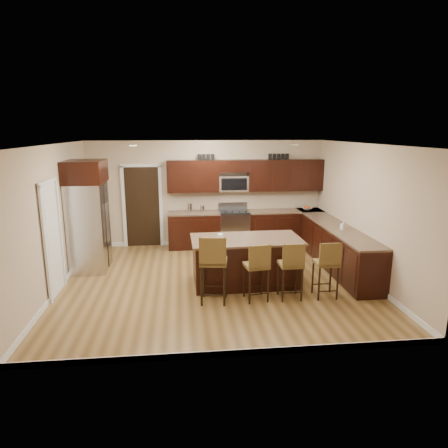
{
  "coord_description": "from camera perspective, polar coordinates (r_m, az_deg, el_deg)",
  "views": [
    {
      "loc": [
        -0.64,
        -7.49,
        2.95
      ],
      "look_at": [
        0.2,
        0.4,
        1.08
      ],
      "focal_mm": 32.0,
      "sensor_mm": 36.0,
      "label": 1
    }
  ],
  "objects": [
    {
      "name": "ceiling",
      "position": [
        7.52,
        -1.24,
        11.35
      ],
      "size": [
        6.0,
        6.0,
        0.0
      ],
      "primitive_type": "plane",
      "rotation": [
        3.14,
        0.0,
        0.0
      ],
      "color": "silver",
      "rests_on": "wall_back"
    },
    {
      "name": "stool_right",
      "position": [
        7.13,
        9.62,
        -5.69
      ],
      "size": [
        0.4,
        0.4,
        1.06
      ],
      "rotation": [
        0.0,
        0.0,
        0.01
      ],
      "color": "brown",
      "rests_on": "floor"
    },
    {
      "name": "stool_extra",
      "position": [
        7.33,
        14.54,
        -5.41
      ],
      "size": [
        0.4,
        0.4,
        1.06
      ],
      "rotation": [
        0.0,
        0.0,
        0.01
      ],
      "color": "brown",
      "rests_on": "floor"
    },
    {
      "name": "island",
      "position": [
        7.84,
        3.14,
        -5.51
      ],
      "size": [
        2.13,
        1.15,
        0.92
      ],
      "rotation": [
        0.0,
        0.0,
        0.02
      ],
      "color": "black",
      "rests_on": "floor"
    },
    {
      "name": "doorway",
      "position": [
        10.45,
        -11.56,
        2.41
      ],
      "size": [
        0.85,
        0.03,
        2.06
      ],
      "primitive_type": "cube",
      "color": "black",
      "rests_on": "floor"
    },
    {
      "name": "fruit_bowl",
      "position": [
        10.65,
        11.77,
        2.17
      ],
      "size": [
        0.29,
        0.29,
        0.07
      ],
      "primitive_type": "imported",
      "rotation": [
        0.0,
        0.0,
        0.11
      ],
      "color": "silver",
      "rests_on": "base_cabinets"
    },
    {
      "name": "floor",
      "position": [
        8.08,
        -1.14,
        -8.17
      ],
      "size": [
        6.0,
        6.0,
        0.0
      ],
      "primitive_type": "plane",
      "color": "olive",
      "rests_on": "ground"
    },
    {
      "name": "wall_back",
      "position": [
        10.38,
        -2.51,
        4.39
      ],
      "size": [
        6.0,
        0.0,
        6.0
      ],
      "primitive_type": "plane",
      "rotation": [
        1.57,
        0.0,
        0.0
      ],
      "color": "#C2AB8C",
      "rests_on": "floor"
    },
    {
      "name": "refrigerator",
      "position": [
        8.89,
        -18.84,
        1.2
      ],
      "size": [
        0.79,
        1.0,
        2.35
      ],
      "color": "silver",
      "rests_on": "floor"
    },
    {
      "name": "upper_cabinets",
      "position": [
        10.27,
        3.38,
        7.04
      ],
      "size": [
        4.0,
        0.33,
        0.8
      ],
      "color": "black",
      "rests_on": "wall_back"
    },
    {
      "name": "soap_bottle",
      "position": [
        8.71,
        16.63,
        -0.17
      ],
      "size": [
        0.11,
        0.11,
        0.18
      ],
      "primitive_type": "imported",
      "rotation": [
        0.0,
        0.0,
        0.39
      ],
      "color": "#B2B2B2",
      "rests_on": "base_cabinets"
    },
    {
      "name": "island_jar",
      "position": [
        7.62,
        -0.53,
        -1.8
      ],
      "size": [
        0.1,
        0.1,
        0.1
      ],
      "primitive_type": "cylinder",
      "color": "white",
      "rests_on": "island"
    },
    {
      "name": "wall_left",
      "position": [
        8.01,
        -23.09,
        0.66
      ],
      "size": [
        0.0,
        5.5,
        5.5
      ],
      "primitive_type": "plane",
      "rotation": [
        1.57,
        0.0,
        1.57
      ],
      "color": "#C2AB8C",
      "rests_on": "floor"
    },
    {
      "name": "range",
      "position": [
        10.33,
        1.42,
        -0.62
      ],
      "size": [
        0.76,
        0.64,
        1.11
      ],
      "color": "silver",
      "rests_on": "floor"
    },
    {
      "name": "letter_decor",
      "position": [
        10.21,
        2.62,
        9.57
      ],
      "size": [
        2.2,
        0.03,
        0.15
      ],
      "primitive_type": null,
      "color": "black",
      "rests_on": "upper_cabinets"
    },
    {
      "name": "stool_mid",
      "position": [
        6.99,
        4.8,
        -5.93
      ],
      "size": [
        0.44,
        0.44,
        1.05
      ],
      "rotation": [
        0.0,
        0.0,
        0.14
      ],
      "color": "brown",
      "rests_on": "floor"
    },
    {
      "name": "canister_short",
      "position": [
        10.14,
        -3.1,
        2.17
      ],
      "size": [
        0.11,
        0.11,
        0.16
      ],
      "primitive_type": "cylinder",
      "color": "silver",
      "rests_on": "base_cabinets"
    },
    {
      "name": "stool_left",
      "position": [
        6.85,
        -1.54,
        -5.39
      ],
      "size": [
        0.52,
        0.52,
        1.22
      ],
      "rotation": [
        0.0,
        0.0,
        -0.15
      ],
      "color": "brown",
      "rests_on": "floor"
    },
    {
      "name": "canister_tall",
      "position": [
        10.12,
        -4.9,
        2.31
      ],
      "size": [
        0.12,
        0.12,
        0.23
      ],
      "primitive_type": "cylinder",
      "color": "silver",
      "rests_on": "base_cabinets"
    },
    {
      "name": "pantry_door",
      "position": [
        7.8,
        -23.35,
        -2.18
      ],
      "size": [
        0.03,
        0.8,
        2.04
      ],
      "primitive_type": "cube",
      "color": "white",
      "rests_on": "floor"
    },
    {
      "name": "wall_right",
      "position": [
        8.48,
        19.46,
        1.62
      ],
      "size": [
        0.0,
        5.5,
        5.5
      ],
      "primitive_type": "plane",
      "rotation": [
        1.57,
        0.0,
        -1.57
      ],
      "color": "#C2AB8C",
      "rests_on": "floor"
    },
    {
      "name": "floor_mat",
      "position": [
        9.58,
        6.95,
        -4.74
      ],
      "size": [
        0.89,
        0.66,
        0.01
      ],
      "primitive_type": "cube",
      "rotation": [
        0.0,
        0.0,
        -0.16
      ],
      "color": "olive",
      "rests_on": "floor"
    },
    {
      "name": "base_cabinets",
      "position": [
        9.62,
        9.44,
        -1.92
      ],
      "size": [
        4.02,
        3.96,
        0.92
      ],
      "color": "black",
      "rests_on": "floor"
    },
    {
      "name": "microwave",
      "position": [
        10.27,
        1.34,
        5.82
      ],
      "size": [
        0.76,
        0.31,
        0.4
      ],
      "primitive_type": "cube",
      "color": "silver",
      "rests_on": "upper_cabinets"
    }
  ]
}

